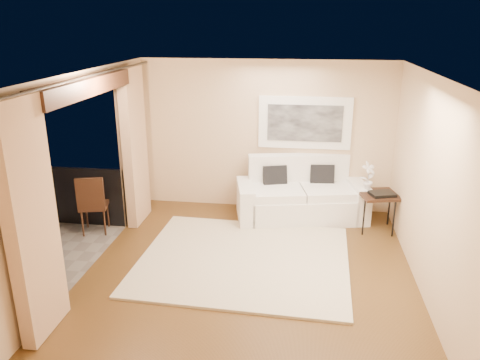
% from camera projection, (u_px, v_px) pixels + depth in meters
% --- Properties ---
extents(floor, '(5.00, 5.00, 0.00)m').
position_uv_depth(floor, '(249.00, 273.00, 6.49)').
color(floor, brown).
rests_on(floor, ground).
extents(room_shell, '(5.00, 6.40, 5.00)m').
position_uv_depth(room_shell, '(84.00, 87.00, 5.95)').
color(room_shell, white).
rests_on(room_shell, ground).
extents(balcony, '(1.81, 2.60, 1.17)m').
position_uv_depth(balcony, '(26.00, 246.00, 6.86)').
color(balcony, '#605B56').
rests_on(balcony, ground).
extents(curtains, '(0.16, 4.80, 2.64)m').
position_uv_depth(curtains, '(95.00, 175.00, 6.33)').
color(curtains, tan).
rests_on(curtains, ground).
extents(artwork, '(1.62, 0.07, 0.92)m').
position_uv_depth(artwork, '(305.00, 123.00, 8.19)').
color(artwork, white).
rests_on(artwork, room_shell).
extents(rug, '(3.09, 2.72, 0.04)m').
position_uv_depth(rug, '(244.00, 259.00, 6.82)').
color(rug, beige).
rests_on(rug, floor).
extents(sofa, '(2.36, 1.39, 1.07)m').
position_uv_depth(sofa, '(300.00, 196.00, 8.25)').
color(sofa, white).
rests_on(sofa, floor).
extents(side_table, '(0.71, 0.71, 0.64)m').
position_uv_depth(side_table, '(378.00, 197.00, 7.65)').
color(side_table, '#321B10').
rests_on(side_table, floor).
extents(tray, '(0.45, 0.39, 0.05)m').
position_uv_depth(tray, '(382.00, 194.00, 7.54)').
color(tray, black).
rests_on(tray, side_table).
extents(orchid, '(0.31, 0.29, 0.48)m').
position_uv_depth(orchid, '(368.00, 176.00, 7.73)').
color(orchid, white).
rests_on(orchid, side_table).
extents(balcony_chair_far, '(0.52, 0.53, 1.00)m').
position_uv_depth(balcony_chair_far, '(92.00, 201.00, 7.49)').
color(balcony_chair_far, '#321B10').
rests_on(balcony_chair_far, balcony).
extents(candle, '(0.06, 0.06, 0.07)m').
position_uv_depth(candle, '(2.00, 210.00, 6.57)').
color(candle, red).
rests_on(candle, bistro_table).
extents(glass_b, '(0.06, 0.06, 0.12)m').
position_uv_depth(glass_b, '(2.00, 214.00, 6.38)').
color(glass_b, white).
rests_on(glass_b, bistro_table).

